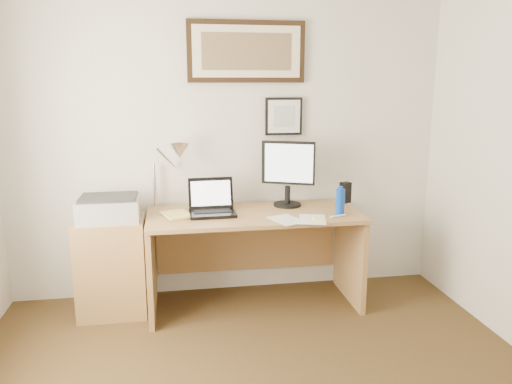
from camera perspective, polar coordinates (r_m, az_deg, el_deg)
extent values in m
cube|color=silver|center=(4.03, -3.22, 5.74)|extent=(3.50, 0.02, 2.50)
cube|color=olive|center=(3.93, -16.11, -8.21)|extent=(0.50, 0.40, 0.73)
cylinder|color=#0D3EB1|center=(3.77, 9.59, -1.11)|extent=(0.07, 0.07, 0.19)
cylinder|color=#0D3EB1|center=(3.75, 9.65, 0.49)|extent=(0.04, 0.04, 0.02)
cube|color=black|center=(4.15, 10.17, -0.05)|extent=(0.09, 0.09, 0.17)
cube|color=white|center=(3.60, 3.50, -3.19)|extent=(0.27, 0.32, 0.00)
cube|color=white|center=(3.62, 6.45, -3.12)|extent=(0.25, 0.31, 0.00)
cube|color=#F9FF78|center=(3.63, 7.25, -3.05)|extent=(0.09, 0.09, 0.01)
cylinder|color=white|center=(3.72, 9.36, -2.73)|extent=(0.14, 0.06, 0.02)
imported|color=#E8CD6D|center=(3.71, -10.36, -2.78)|extent=(0.26, 0.30, 0.02)
cube|color=olive|center=(3.79, -0.25, -2.62)|extent=(1.60, 0.70, 0.03)
cube|color=olive|center=(3.86, -11.87, -8.44)|extent=(0.04, 0.65, 0.72)
cube|color=olive|center=(4.09, 10.68, -7.18)|extent=(0.04, 0.65, 0.72)
cube|color=olive|center=(4.18, -0.98, -5.22)|extent=(1.50, 0.03, 0.55)
cube|color=black|center=(3.73, -5.00, -2.48)|extent=(0.35, 0.25, 0.02)
cube|color=black|center=(3.76, -5.04, -2.16)|extent=(0.28, 0.14, 0.00)
cube|color=black|center=(3.83, -5.19, -0.11)|extent=(0.34, 0.08, 0.23)
cube|color=white|center=(3.82, -5.18, -0.14)|extent=(0.30, 0.06, 0.18)
cylinder|color=black|center=(4.01, 3.60, -1.43)|extent=(0.22, 0.22, 0.02)
cylinder|color=black|center=(3.99, 3.62, -0.32)|extent=(0.04, 0.04, 0.14)
cube|color=black|center=(3.93, 3.70, 3.35)|extent=(0.40, 0.20, 0.34)
cube|color=silver|center=(3.91, 3.77, 3.30)|extent=(0.35, 0.15, 0.30)
cube|color=#A2A2A5|center=(3.81, -16.43, -1.90)|extent=(0.44, 0.34, 0.16)
cube|color=#2C2C2C|center=(3.79, -16.51, -0.58)|extent=(0.40, 0.30, 0.02)
cylinder|color=silver|center=(3.98, -11.50, 0.76)|extent=(0.02, 0.02, 0.36)
cylinder|color=silver|center=(3.88, -10.20, 3.81)|extent=(0.15, 0.23, 0.19)
cone|color=silver|center=(3.81, -8.73, 4.62)|extent=(0.16, 0.18, 0.15)
cube|color=black|center=(4.00, -1.09, 15.75)|extent=(0.92, 0.03, 0.47)
cube|color=#EFE1C8|center=(3.99, -1.05, 15.76)|extent=(0.84, 0.01, 0.39)
cube|color=brown|center=(3.98, -1.04, 15.77)|extent=(0.70, 0.00, 0.28)
cube|color=black|center=(4.06, 3.18, 8.63)|extent=(0.30, 0.02, 0.30)
cube|color=white|center=(4.05, 3.22, 8.61)|extent=(0.26, 0.00, 0.26)
cube|color=#ADB2B7|center=(4.04, 3.24, 8.61)|extent=(0.17, 0.00, 0.17)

